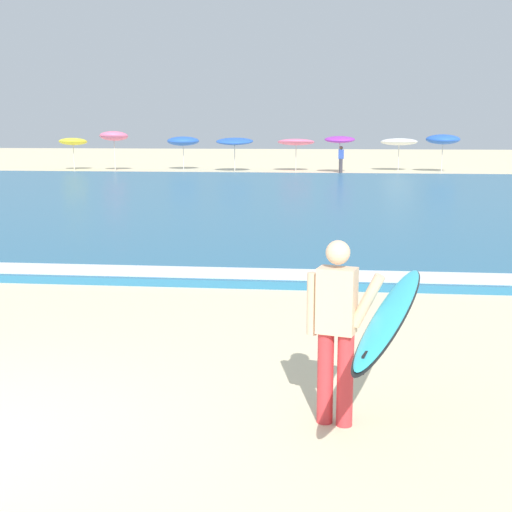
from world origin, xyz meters
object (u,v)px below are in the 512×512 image
at_px(beach_umbrella_1, 114,136).
at_px(beach_umbrella_5, 340,140).
at_px(beach_umbrella_6, 399,142).
at_px(beach_umbrella_3, 235,141).
at_px(beachgoer_near_row_left, 341,159).
at_px(surfer_with_board, 362,319).
at_px(beach_umbrella_0, 73,142).
at_px(beach_umbrella_7, 443,139).
at_px(beach_umbrella_2, 183,141).
at_px(beach_umbrella_4, 296,142).

bearing_deg(beach_umbrella_1, beach_umbrella_5, -2.10).
height_order(beach_umbrella_1, beach_umbrella_6, beach_umbrella_1).
relative_size(beach_umbrella_3, beachgoer_near_row_left, 1.45).
bearing_deg(beach_umbrella_5, surfer_with_board, -90.35).
bearing_deg(beach_umbrella_0, beach_umbrella_7, 1.16).
bearing_deg(beach_umbrella_7, beachgoer_near_row_left, -165.87).
bearing_deg(beach_umbrella_3, beach_umbrella_7, 3.44).
height_order(beach_umbrella_1, beach_umbrella_3, beach_umbrella_1).
bearing_deg(beach_umbrella_3, surfer_with_board, -80.37).
distance_m(beach_umbrella_0, beach_umbrella_3, 10.31).
distance_m(surfer_with_board, beachgoer_near_row_left, 35.38).
height_order(beach_umbrella_0, beach_umbrella_7, beach_umbrella_7).
xyz_separation_m(beach_umbrella_0, beach_umbrella_2, (6.81, 1.10, 0.02)).
height_order(surfer_with_board, beach_umbrella_6, beach_umbrella_6).
distance_m(beach_umbrella_6, beachgoer_near_row_left, 4.36).
relative_size(beach_umbrella_4, beach_umbrella_7, 1.00).
height_order(beach_umbrella_3, beach_umbrella_5, beach_umbrella_5).
distance_m(beach_umbrella_4, beachgoer_near_row_left, 3.24).
distance_m(beach_umbrella_1, beachgoer_near_row_left, 14.06).
xyz_separation_m(surfer_with_board, beach_umbrella_3, (-6.13, 36.15, 0.79)).
distance_m(surfer_with_board, beach_umbrella_3, 36.68).
bearing_deg(beach_umbrella_4, beach_umbrella_0, -178.42).
height_order(beach_umbrella_5, beachgoer_near_row_left, beach_umbrella_5).
relative_size(beach_umbrella_4, beach_umbrella_6, 1.01).
distance_m(beach_umbrella_0, beach_umbrella_6, 20.36).
bearing_deg(beach_umbrella_3, beach_umbrella_6, 8.82).
distance_m(beach_umbrella_7, beachgoer_near_row_left, 6.36).
xyz_separation_m(beach_umbrella_0, beach_umbrella_3, (10.31, -0.29, 0.04)).
xyz_separation_m(beach_umbrella_1, beach_umbrella_2, (4.04, 1.45, -0.34)).
relative_size(beach_umbrella_7, beachgoer_near_row_left, 1.45).
bearing_deg(surfer_with_board, beach_umbrella_4, 93.77).
relative_size(beach_umbrella_4, beach_umbrella_5, 1.03).
relative_size(beach_umbrella_2, beach_umbrella_5, 0.95).
bearing_deg(beach_umbrella_2, surfer_with_board, -75.62).
relative_size(surfer_with_board, beach_umbrella_7, 1.22).
height_order(surfer_with_board, beach_umbrella_7, beach_umbrella_7).
xyz_separation_m(beach_umbrella_0, beach_umbrella_4, (14.01, 0.39, -0.01)).
height_order(surfer_with_board, beach_umbrella_3, beach_umbrella_3).
distance_m(beach_umbrella_1, beach_umbrella_6, 17.63).
xyz_separation_m(surfer_with_board, beach_umbrella_0, (-16.44, 36.44, 0.75)).
bearing_deg(beach_umbrella_0, beach_umbrella_3, -1.61).
xyz_separation_m(surfer_with_board, beach_umbrella_6, (3.88, 37.71, 0.75)).
xyz_separation_m(beach_umbrella_5, beach_umbrella_6, (3.66, 2.13, -0.17)).
bearing_deg(beach_umbrella_7, beach_umbrella_3, -176.56).
relative_size(beach_umbrella_1, beach_umbrella_6, 1.10).
height_order(beach_umbrella_0, beachgoer_near_row_left, beach_umbrella_0).
height_order(beach_umbrella_5, beach_umbrella_7, beach_umbrella_7).
bearing_deg(beach_umbrella_6, beachgoer_near_row_left, -146.82).
height_order(beach_umbrella_2, beach_umbrella_5, beach_umbrella_5).
bearing_deg(beach_umbrella_5, beachgoer_near_row_left, -64.57).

